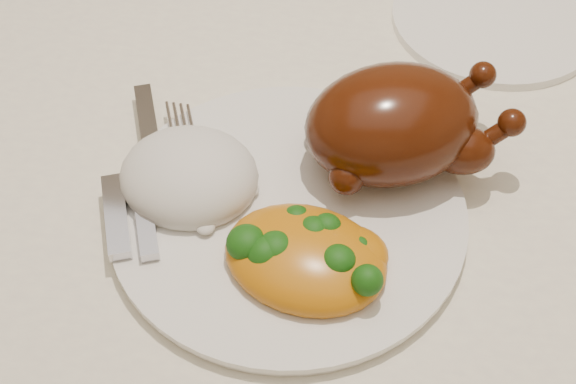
% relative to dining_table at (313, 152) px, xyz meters
% --- Properties ---
extents(dining_table, '(1.60, 0.90, 0.76)m').
position_rel_dining_table_xyz_m(dining_table, '(0.00, 0.00, 0.00)').
color(dining_table, brown).
rests_on(dining_table, floor).
extents(tablecloth, '(1.73, 1.03, 0.18)m').
position_rel_dining_table_xyz_m(tablecloth, '(0.00, 0.00, 0.07)').
color(tablecloth, beige).
rests_on(tablecloth, dining_table).
extents(dinner_plate, '(0.35, 0.35, 0.01)m').
position_rel_dining_table_xyz_m(dinner_plate, '(0.00, -0.17, 0.11)').
color(dinner_plate, white).
rests_on(dinner_plate, tablecloth).
extents(side_plate, '(0.22, 0.22, 0.01)m').
position_rel_dining_table_xyz_m(side_plate, '(0.16, 0.10, 0.11)').
color(side_plate, white).
rests_on(side_plate, tablecloth).
extents(roast_chicken, '(0.18, 0.15, 0.09)m').
position_rel_dining_table_xyz_m(roast_chicken, '(0.08, -0.10, 0.16)').
color(roast_chicken, '#461807').
rests_on(roast_chicken, dinner_plate).
extents(rice_mound, '(0.11, 0.10, 0.06)m').
position_rel_dining_table_xyz_m(rice_mound, '(-0.07, -0.16, 0.12)').
color(rice_mound, white).
rests_on(rice_mound, dinner_plate).
extents(mac_and_cheese, '(0.14, 0.11, 0.05)m').
position_rel_dining_table_xyz_m(mac_and_cheese, '(0.03, -0.22, 0.12)').
color(mac_and_cheese, orange).
rests_on(mac_and_cheese, dinner_plate).
extents(cutlery, '(0.07, 0.18, 0.01)m').
position_rel_dining_table_xyz_m(cutlery, '(-0.11, -0.17, 0.12)').
color(cutlery, silver).
rests_on(cutlery, dinner_plate).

